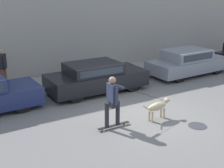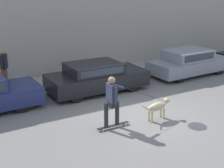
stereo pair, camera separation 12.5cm
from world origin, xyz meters
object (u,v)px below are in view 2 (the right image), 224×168
(pedestrian_with_bag, at_px, (4,67))
(parked_car_2, at_px, (189,63))
(dog, at_px, (158,107))
(parked_car_1, at_px, (96,77))
(skateboarder, at_px, (112,99))

(pedestrian_with_bag, bearing_deg, parked_car_2, -167.12)
(parked_car_2, distance_m, dog, 6.04)
(parked_car_1, bearing_deg, dog, -83.15)
(parked_car_2, bearing_deg, parked_car_1, 178.07)
(parked_car_1, bearing_deg, pedestrian_with_bag, 147.92)
(parked_car_1, bearing_deg, skateboarder, -109.57)
(parked_car_1, height_order, skateboarder, skateboarder)
(parked_car_2, relative_size, dog, 3.52)
(parked_car_1, relative_size, pedestrian_with_bag, 2.57)
(dog, relative_size, pedestrian_with_bag, 0.75)
(parked_car_1, relative_size, dog, 3.42)
(parked_car_1, distance_m, dog, 3.69)
(dog, xyz_separation_m, skateboarder, (-1.67, 0.18, 0.53))
(parked_car_1, height_order, pedestrian_with_bag, pedestrian_with_bag)
(parked_car_2, height_order, dog, parked_car_2)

